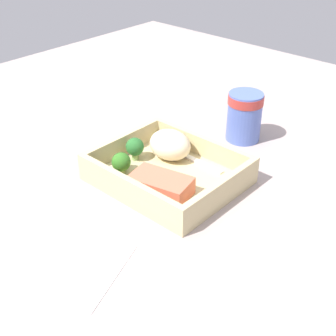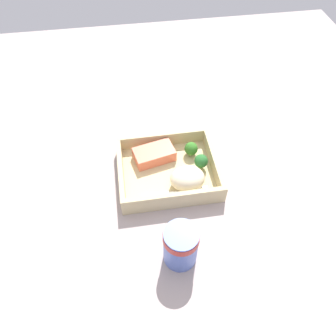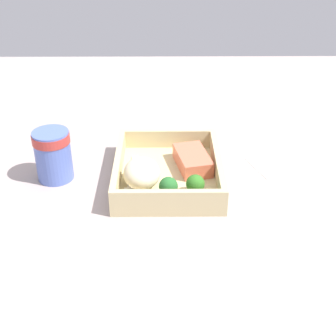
# 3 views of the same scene
# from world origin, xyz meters

# --- Properties ---
(ground_plane) EXTENTS (1.60, 1.60, 0.02)m
(ground_plane) POSITION_xyz_m (0.00, 0.00, -0.01)
(ground_plane) COLOR #A1918D
(takeout_tray) EXTENTS (0.25, 0.21, 0.01)m
(takeout_tray) POSITION_xyz_m (0.00, 0.00, 0.01)
(takeout_tray) COLOR #C5B482
(takeout_tray) RESTS_ON ground_plane
(tray_rim) EXTENTS (0.25, 0.21, 0.04)m
(tray_rim) POSITION_xyz_m (0.00, 0.00, 0.03)
(tray_rim) COLOR #C5B482
(tray_rim) RESTS_ON takeout_tray
(salmon_fillet) EXTENTS (0.11, 0.08, 0.03)m
(salmon_fillet) POSITION_xyz_m (-0.03, 0.05, 0.03)
(salmon_fillet) COLOR #E16B4E
(salmon_fillet) RESTS_ON takeout_tray
(mashed_potatoes) EXTENTS (0.08, 0.07, 0.06)m
(mashed_potatoes) POSITION_xyz_m (0.04, -0.05, 0.04)
(mashed_potatoes) COLOR beige
(mashed_potatoes) RESTS_ON takeout_tray
(broccoli_floret_1) EXTENTS (0.04, 0.04, 0.04)m
(broccoli_floret_1) POSITION_xyz_m (0.07, 0.05, 0.03)
(broccoli_floret_1) COLOR #7B9C58
(broccoli_floret_1) RESTS_ON takeout_tray
(broccoli_floret_2) EXTENTS (0.03, 0.03, 0.04)m
(broccoli_floret_2) POSITION_xyz_m (0.08, 0.00, 0.04)
(broccoli_floret_2) COLOR #7FA259
(broccoli_floret_2) RESTS_ON takeout_tray
(fork) EXTENTS (0.16, 0.02, 0.00)m
(fork) POSITION_xyz_m (0.02, -0.07, 0.01)
(fork) COLOR white
(fork) RESTS_ON takeout_tray
(paper_cup) EXTENTS (0.07, 0.07, 0.10)m
(paper_cup) POSITION_xyz_m (-0.01, -0.23, 0.06)
(paper_cup) COLOR #5269BA
(paper_cup) RESTS_ON ground_plane
(receipt_slip) EXTENTS (0.14, 0.17, 0.00)m
(receipt_slip) POSITION_xyz_m (-0.06, 0.25, 0.00)
(receipt_slip) COLOR white
(receipt_slip) RESTS_ON ground_plane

